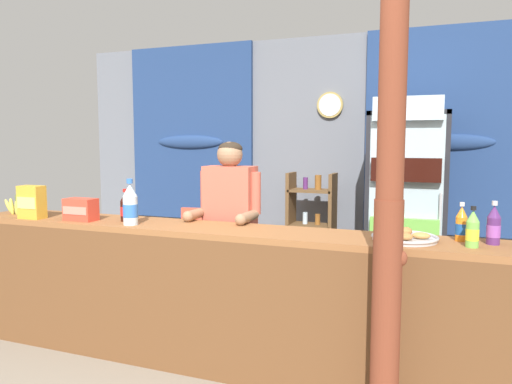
{
  "coord_description": "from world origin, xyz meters",
  "views": [
    {
      "loc": [
        1.37,
        -2.37,
        1.52
      ],
      "look_at": [
        0.07,
        1.02,
        1.14
      ],
      "focal_mm": 34.05,
      "sensor_mm": 36.0,
      "label": 1
    }
  ],
  "objects_px": {
    "timber_post": "(389,210)",
    "pastry_tray": "(404,237)",
    "stall_counter": "(231,288)",
    "drink_fridge": "(407,195)",
    "plastic_lawn_chair": "(198,247)",
    "soda_bottle_grape_soda": "(494,226)",
    "banana_bunch": "(18,207)",
    "soda_bottle_water": "(130,205)",
    "soda_bottle_orange_soda": "(461,225)",
    "bottle_shelf_rack": "(311,229)",
    "snack_box_choco_powder": "(32,202)",
    "snack_box_crackers": "(81,210)",
    "soda_bottle_lime_soda": "(473,230)",
    "soda_bottle_cola": "(125,207)",
    "shopkeeper": "(230,217)"
  },
  "relations": [
    {
      "from": "soda_bottle_water",
      "to": "pastry_tray",
      "type": "height_order",
      "value": "soda_bottle_water"
    },
    {
      "from": "snack_box_choco_powder",
      "to": "drink_fridge",
      "type": "bearing_deg",
      "value": 35.82
    },
    {
      "from": "snack_box_crackers",
      "to": "soda_bottle_water",
      "type": "bearing_deg",
      "value": -2.9
    },
    {
      "from": "soda_bottle_cola",
      "to": "shopkeeper",
      "type": "bearing_deg",
      "value": 31.91
    },
    {
      "from": "soda_bottle_grape_soda",
      "to": "soda_bottle_orange_soda",
      "type": "xyz_separation_m",
      "value": [
        -0.16,
        0.04,
        -0.01
      ]
    },
    {
      "from": "banana_bunch",
      "to": "timber_post",
      "type": "bearing_deg",
      "value": -7.03
    },
    {
      "from": "timber_post",
      "to": "banana_bunch",
      "type": "relative_size",
      "value": 8.89
    },
    {
      "from": "plastic_lawn_chair",
      "to": "soda_bottle_cola",
      "type": "relative_size",
      "value": 3.69
    },
    {
      "from": "pastry_tray",
      "to": "banana_bunch",
      "type": "height_order",
      "value": "banana_bunch"
    },
    {
      "from": "plastic_lawn_chair",
      "to": "snack_box_crackers",
      "type": "height_order",
      "value": "snack_box_crackers"
    },
    {
      "from": "stall_counter",
      "to": "banana_bunch",
      "type": "height_order",
      "value": "banana_bunch"
    },
    {
      "from": "plastic_lawn_chair",
      "to": "soda_bottle_lime_soda",
      "type": "relative_size",
      "value": 3.83
    },
    {
      "from": "snack_box_crackers",
      "to": "snack_box_choco_powder",
      "type": "bearing_deg",
      "value": -172.72
    },
    {
      "from": "stall_counter",
      "to": "soda_bottle_orange_soda",
      "type": "distance_m",
      "value": 1.44
    },
    {
      "from": "soda_bottle_cola",
      "to": "stall_counter",
      "type": "bearing_deg",
      "value": -7.03
    },
    {
      "from": "timber_post",
      "to": "soda_bottle_orange_soda",
      "type": "distance_m",
      "value": 0.63
    },
    {
      "from": "drink_fridge",
      "to": "soda_bottle_lime_soda",
      "type": "relative_size",
      "value": 8.43
    },
    {
      "from": "soda_bottle_water",
      "to": "stall_counter",
      "type": "bearing_deg",
      "value": 0.74
    },
    {
      "from": "stall_counter",
      "to": "soda_bottle_orange_soda",
      "type": "xyz_separation_m",
      "value": [
        1.35,
        0.21,
        0.46
      ]
    },
    {
      "from": "bottle_shelf_rack",
      "to": "pastry_tray",
      "type": "height_order",
      "value": "bottle_shelf_rack"
    },
    {
      "from": "stall_counter",
      "to": "drink_fridge",
      "type": "distance_m",
      "value": 2.09
    },
    {
      "from": "stall_counter",
      "to": "snack_box_crackers",
      "type": "relative_size",
      "value": 18.36
    },
    {
      "from": "pastry_tray",
      "to": "soda_bottle_water",
      "type": "bearing_deg",
      "value": -176.13
    },
    {
      "from": "plastic_lawn_chair",
      "to": "snack_box_crackers",
      "type": "bearing_deg",
      "value": -99.6
    },
    {
      "from": "plastic_lawn_chair",
      "to": "soda_bottle_grape_soda",
      "type": "relative_size",
      "value": 3.54
    },
    {
      "from": "soda_bottle_grape_soda",
      "to": "snack_box_crackers",
      "type": "xyz_separation_m",
      "value": [
        -2.7,
        -0.17,
        -0.02
      ]
    },
    {
      "from": "plastic_lawn_chair",
      "to": "stall_counter",
      "type": "bearing_deg",
      "value": -54.87
    },
    {
      "from": "plastic_lawn_chair",
      "to": "banana_bunch",
      "type": "height_order",
      "value": "banana_bunch"
    },
    {
      "from": "stall_counter",
      "to": "drink_fridge",
      "type": "relative_size",
      "value": 2.21
    },
    {
      "from": "soda_bottle_water",
      "to": "banana_bunch",
      "type": "distance_m",
      "value": 1.11
    },
    {
      "from": "soda_bottle_water",
      "to": "soda_bottle_lime_soda",
      "type": "bearing_deg",
      "value": 1.74
    },
    {
      "from": "soda_bottle_orange_soda",
      "to": "banana_bunch",
      "type": "distance_m",
      "value": 3.21
    },
    {
      "from": "timber_post",
      "to": "shopkeeper",
      "type": "xyz_separation_m",
      "value": [
        -1.23,
        0.79,
        -0.22
      ]
    },
    {
      "from": "bottle_shelf_rack",
      "to": "banana_bunch",
      "type": "bearing_deg",
      "value": -133.38
    },
    {
      "from": "drink_fridge",
      "to": "snack_box_crackers",
      "type": "bearing_deg",
      "value": -140.17
    },
    {
      "from": "soda_bottle_lime_soda",
      "to": "snack_box_choco_powder",
      "type": "height_order",
      "value": "snack_box_choco_powder"
    },
    {
      "from": "snack_box_crackers",
      "to": "soda_bottle_grape_soda",
      "type": "bearing_deg",
      "value": 3.52
    },
    {
      "from": "snack_box_crackers",
      "to": "soda_bottle_orange_soda",
      "type": "bearing_deg",
      "value": 4.54
    },
    {
      "from": "plastic_lawn_chair",
      "to": "soda_bottle_lime_soda",
      "type": "bearing_deg",
      "value": -29.0
    },
    {
      "from": "timber_post",
      "to": "pastry_tray",
      "type": "distance_m",
      "value": 0.45
    },
    {
      "from": "plastic_lawn_chair",
      "to": "pastry_tray",
      "type": "bearing_deg",
      "value": -31.98
    },
    {
      "from": "stall_counter",
      "to": "soda_bottle_orange_soda",
      "type": "bearing_deg",
      "value": 9.03
    },
    {
      "from": "bottle_shelf_rack",
      "to": "snack_box_crackers",
      "type": "distance_m",
      "value": 2.38
    },
    {
      "from": "stall_counter",
      "to": "timber_post",
      "type": "xyz_separation_m",
      "value": [
        1.0,
        -0.28,
        0.6
      ]
    },
    {
      "from": "snack_box_choco_powder",
      "to": "plastic_lawn_chair",
      "type": "bearing_deg",
      "value": 65.7
    },
    {
      "from": "banana_bunch",
      "to": "stall_counter",
      "type": "bearing_deg",
      "value": -2.06
    },
    {
      "from": "drink_fridge",
      "to": "shopkeeper",
      "type": "distance_m",
      "value": 1.76
    },
    {
      "from": "bottle_shelf_rack",
      "to": "soda_bottle_water",
      "type": "height_order",
      "value": "soda_bottle_water"
    },
    {
      "from": "pastry_tray",
      "to": "snack_box_choco_powder",
      "type": "bearing_deg",
      "value": -176.74
    },
    {
      "from": "drink_fridge",
      "to": "soda_bottle_orange_soda",
      "type": "relative_size",
      "value": 8.44
    }
  ]
}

